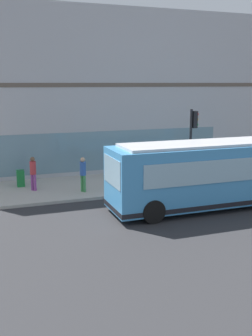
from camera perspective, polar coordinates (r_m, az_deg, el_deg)
ground at (r=18.24m, az=4.46°, el=-6.14°), size 120.00×120.00×0.00m
sidewalk_curb at (r=22.75m, az=-0.75°, el=-2.23°), size 4.93×40.00×0.15m
building_corner at (r=27.52m, az=-4.71°, el=10.70°), size 6.55×21.31×10.13m
city_bus_nearside at (r=18.91m, az=12.57°, el=-0.86°), size 2.61×10.04×3.07m
traffic_light_near_corner at (r=21.69m, az=9.52°, el=4.95°), size 0.32×0.49×4.19m
fire_hydrant at (r=21.10m, az=0.88°, el=-2.14°), size 0.35×0.35×0.74m
pedestrian_by_light_pole at (r=20.64m, az=-6.17°, el=-0.56°), size 0.32×0.32×1.82m
pedestrian_walking_along_curb at (r=25.66m, az=12.69°, el=1.72°), size 0.32×0.32×1.83m
pedestrian_near_building_entrance at (r=21.33m, az=-13.14°, el=-0.43°), size 0.32×0.32×1.80m
newspaper_vending_box at (r=22.48m, az=-14.82°, el=-1.42°), size 0.44×0.42×0.90m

